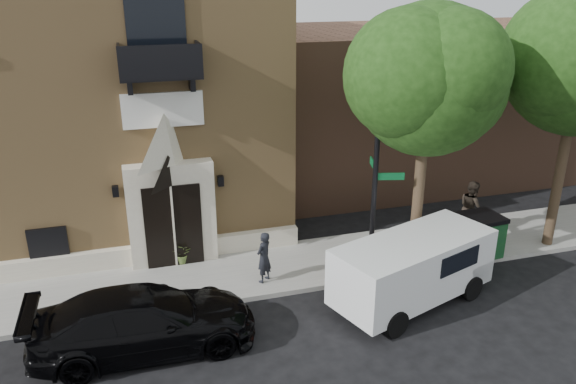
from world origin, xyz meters
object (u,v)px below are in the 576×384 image
street_sign (376,179)px  pedestrian_near (264,257)px  cargo_van (417,266)px  dumpster (469,237)px  black_sedan (144,321)px  fire_hydrant (346,266)px  pedestrian_far (471,207)px

street_sign → pedestrian_near: size_ratio=3.73×
cargo_van → dumpster: bearing=11.9°
black_sedan → cargo_van: cargo_van is taller
cargo_van → fire_hydrant: 2.11m
dumpster → pedestrian_far: bearing=50.1°
fire_hydrant → pedestrian_near: size_ratio=0.55×
fire_hydrant → pedestrian_near: bearing=166.8°
cargo_van → pedestrian_near: (-3.84, 1.95, -0.14)m
cargo_van → dumpster: cargo_van is taller
dumpster → pedestrian_near: size_ratio=1.38×
fire_hydrant → black_sedan: bearing=-165.6°
dumpster → black_sedan: bearing=-175.2°
street_sign → pedestrian_far: 4.93m
street_sign → dumpster: 3.97m
pedestrian_near → pedestrian_far: size_ratio=0.82×
dumpster → pedestrian_far: (1.04, 1.48, 0.27)m
pedestrian_far → pedestrian_near: bearing=109.3°
cargo_van → pedestrian_near: cargo_van is taller
cargo_van → street_sign: street_sign is taller
fire_hydrant → pedestrian_far: size_ratio=0.45×
black_sedan → pedestrian_far: 11.54m
cargo_van → street_sign: (-0.56, 1.75, 1.99)m
black_sedan → pedestrian_far: pedestrian_far is taller
dumpster → fire_hydrant: bearing=178.1°
black_sedan → pedestrian_near: 4.04m
fire_hydrant → pedestrian_far: 5.55m
pedestrian_near → dumpster: bearing=136.8°
black_sedan → cargo_van: 7.33m
cargo_van → street_sign: 2.70m
street_sign → fire_hydrant: street_sign is taller
cargo_van → pedestrian_far: 4.87m
cargo_van → fire_hydrant: cargo_van is taller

